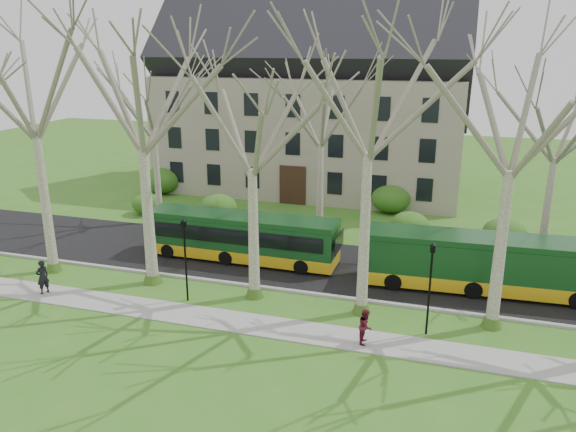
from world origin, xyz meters
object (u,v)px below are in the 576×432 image
Objects in this scene: bus_lead at (242,237)px; pedestrian_a at (43,277)px; bus_follow at (486,263)px; pedestrian_b at (366,326)px.

pedestrian_a is (-8.21, -7.59, -0.54)m from bus_lead.
pedestrian_b is at bearing -127.84° from bus_follow.
bus_lead is 11.19m from pedestrian_a.
bus_lead reaches higher than pedestrian_b.
bus_lead is 14.00m from bus_follow.
bus_follow is at bearing -35.05° from pedestrian_b.
bus_lead is 7.39× the size of pedestrian_b.
bus_follow reaches higher than pedestrian_b.
bus_follow is 6.75× the size of pedestrian_a.
bus_follow is 23.35m from pedestrian_a.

